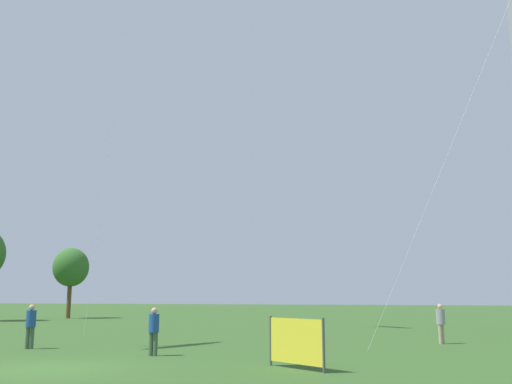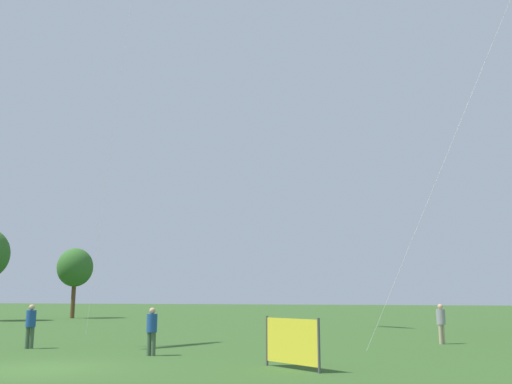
# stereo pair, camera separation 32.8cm
# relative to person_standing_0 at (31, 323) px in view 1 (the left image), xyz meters

# --- Properties ---
(ground) EXTENTS (280.00, 280.00, 0.00)m
(ground) POSITION_rel_person_standing_0_xyz_m (5.03, -5.29, -1.04)
(ground) COLOR #335623
(person_standing_0) EXTENTS (0.40, 0.40, 1.80)m
(person_standing_0) POSITION_rel_person_standing_0_xyz_m (0.00, 0.00, 0.00)
(person_standing_0) COLOR #3F593F
(person_standing_0) RESTS_ON ground
(person_standing_1) EXTENTS (0.38, 0.38, 1.72)m
(person_standing_1) POSITION_rel_person_standing_0_xyz_m (6.21, -0.89, -0.04)
(person_standing_1) COLOR #3F593F
(person_standing_1) RESTS_ON ground
(person_standing_2) EXTENTS (0.40, 0.40, 1.79)m
(person_standing_2) POSITION_rel_person_standing_0_xyz_m (16.23, 7.97, -0.00)
(person_standing_2) COLOR tan
(person_standing_2) RESTS_ON ground
(park_tree_0) EXTENTS (3.59, 3.59, 7.06)m
(park_tree_0) POSITION_rel_person_standing_0_xyz_m (-19.48, 28.87, 4.02)
(park_tree_0) COLOR brown
(park_tree_0) RESTS_ON ground
(event_banner) EXTENTS (2.02, 1.33, 1.52)m
(event_banner) POSITION_rel_person_standing_0_xyz_m (12.09, -2.95, -0.24)
(event_banner) COLOR #4C4C4C
(event_banner) RESTS_ON ground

